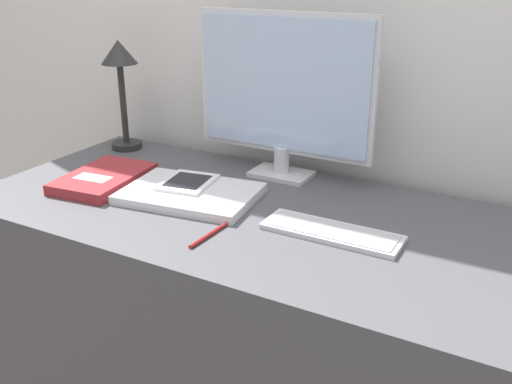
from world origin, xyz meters
The scene contains 8 objects.
desk centered at (0.00, 0.18, 0.36)m, with size 1.47×0.67×0.72m.
monitor centered at (-0.06, 0.43, 0.97)m, with size 0.52×0.11×0.45m.
keyboard centered at (0.21, 0.14, 0.73)m, with size 0.32×0.10×0.01m.
laptop centered at (-0.19, 0.17, 0.74)m, with size 0.37×0.28×0.02m.
ereader centered at (-0.22, 0.20, 0.75)m, with size 0.15×0.17×0.01m.
desk_lamp centered at (-0.62, 0.42, 0.97)m, with size 0.11×0.11×0.35m.
notebook centered at (-0.46, 0.14, 0.74)m, with size 0.21×0.29×0.03m.
pen centered at (-0.03, 0.00, 0.73)m, with size 0.01×0.14×0.01m.
Camera 1 is at (0.62, -0.94, 1.29)m, focal length 40.00 mm.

